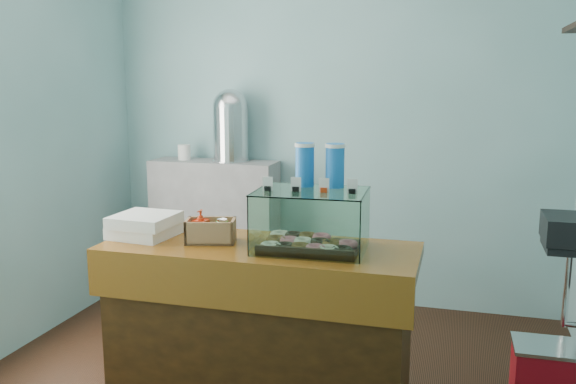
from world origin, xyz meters
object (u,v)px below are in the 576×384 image
(display_case, at_px, (312,216))
(coffee_urn, at_px, (231,124))
(counter, at_px, (260,328))
(red_cooler, at_px, (548,374))

(display_case, relative_size, coffee_urn, 1.00)
(counter, height_order, coffee_urn, coffee_urn)
(display_case, height_order, red_cooler, display_case)
(counter, bearing_deg, display_case, 7.17)
(counter, distance_m, red_cooler, 1.57)
(counter, height_order, red_cooler, counter)
(display_case, xyz_separation_m, coffee_urn, (-1.02, 1.56, 0.33))
(counter, relative_size, coffee_urn, 2.87)
(display_case, height_order, coffee_urn, coffee_urn)
(red_cooler, bearing_deg, counter, -162.95)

